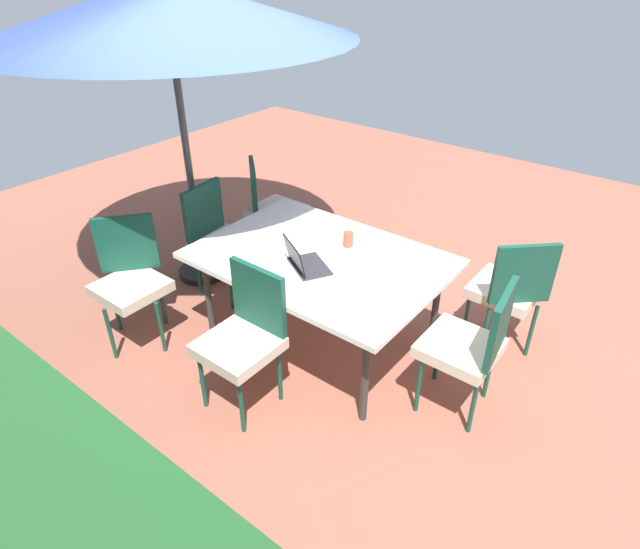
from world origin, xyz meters
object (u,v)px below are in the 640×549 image
patio_umbrella (167,9)px  chair_west (471,343)px  chair_southwest (510,287)px  chair_east (219,236)px  chair_northeast (130,276)px  dining_table (320,262)px  cup (348,239)px  chair_north (244,334)px  laptop (304,262)px  chair_southeast (270,206)px

patio_umbrella → chair_west: bearing=178.4°
chair_southwest → chair_east: same height
chair_northeast → chair_east: (-0.04, -0.86, 0.00)m
patio_umbrella → chair_northeast: (-0.32, 0.92, -1.72)m
chair_northeast → chair_east: same height
dining_table → chair_northeast: bearing=35.2°
dining_table → chair_southwest: (-1.13, -0.79, -0.16)m
chair_northeast → patio_umbrella: bearing=58.5°
patio_umbrella → chair_northeast: 1.97m
chair_northeast → chair_southwest: (-2.30, -1.61, 0.00)m
chair_southwest → cup: chair_southwest is taller
chair_north → patio_umbrella: bearing=149.2°
chair_north → laptop: (-0.02, -0.59, 0.26)m
dining_table → chair_northeast: chair_northeast is taller
chair_southeast → chair_north: bearing=170.2°
chair_north → chair_west: same height
chair_west → laptop: bearing=-86.9°
chair_north → cup: 1.07m
dining_table → chair_north: (0.00, 0.79, -0.16)m
cup → laptop: bearing=83.2°
chair_north → chair_southeast: bearing=127.5°
dining_table → chair_southwest: chair_southwest is taller
chair_north → chair_southwest: (-1.13, -1.57, 0.00)m
chair_northeast → cup: chair_northeast is taller
patio_umbrella → chair_southwest: (-2.62, -0.69, -1.72)m
chair_southwest → chair_west: bearing=49.7°
chair_northeast → chair_west: bearing=-30.9°
chair_west → chair_northeast: bearing=-77.8°
chair_southwest → laptop: (1.12, 0.99, 0.26)m
patio_umbrella → chair_northeast: size_ratio=2.88×
dining_table → patio_umbrella: (1.49, -0.10, 1.55)m
dining_table → laptop: 0.22m
laptop → cup: (-0.05, -0.45, 0.01)m
patio_umbrella → chair_southeast: 1.86m
chair_east → patio_umbrella: bearing=74.2°
chair_northeast → cup: size_ratio=8.81×
chair_southwest → laptop: size_ratio=2.45×
laptop → cup: bearing=-67.3°
chair_west → cup: (1.11, -0.23, 0.27)m
chair_northeast → chair_west: (-2.35, -0.84, 0.00)m
chair_northeast → laptop: bearing=-22.8°
patio_umbrella → chair_southwest: patio_umbrella is taller
chair_northeast → chair_southeast: 1.58m
chair_north → cup: size_ratio=8.81×
patio_umbrella → chair_east: size_ratio=2.88×
dining_table → chair_southwest: 1.39m
chair_southwest → chair_southeast: size_ratio=1.00×
dining_table → cup: bearing=-105.3°
chair_southwest → chair_east: (2.26, 0.75, 0.00)m
dining_table → chair_east: 1.14m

